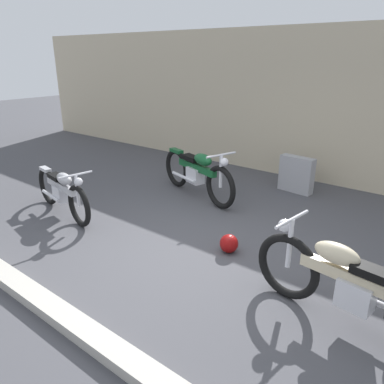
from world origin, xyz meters
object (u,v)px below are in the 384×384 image
Objects in this scene: motorcycle_green at (197,173)px; motorcycle_cream at (350,286)px; stone_marker at (296,174)px; helmet at (229,244)px; motorcycle_silver at (62,191)px.

motorcycle_green reaches higher than motorcycle_cream.
stone_marker is 3.94m from motorcycle_cream.
helmet is at bearing -23.72° from motorcycle_green.
motorcycle_green is 2.43m from motorcycle_silver.
motorcycle_silver reaches higher than stone_marker.
stone_marker is 4.36m from motorcycle_silver.
motorcycle_cream is (2.00, -3.39, 0.11)m from stone_marker.
helmet is at bearing -84.27° from stone_marker.
helmet is at bearing 22.59° from motorcycle_silver.
motorcycle_silver is at bearing 8.99° from motorcycle_cream.
motorcycle_cream is at bearing -17.36° from helmet.
helmet is 0.13× the size of motorcycle_silver.
motorcycle_silver is at bearing -126.87° from stone_marker.
stone_marker is at bearing 95.73° from helmet.
helmet is 1.82m from motorcycle_cream.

